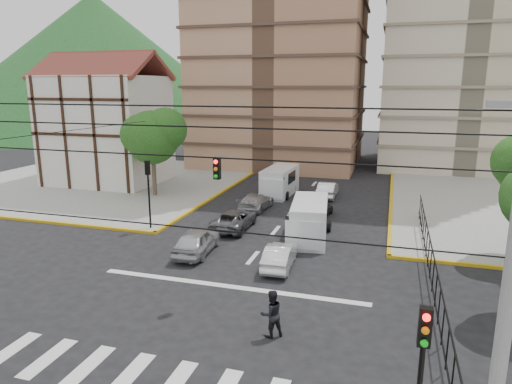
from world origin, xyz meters
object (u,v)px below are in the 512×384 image
at_px(car_silver_front_left, 197,241).
at_px(pedestrian_crosswalk, 271,314).
at_px(van_right_lane, 309,222).
at_px(traffic_light_nw, 148,183).
at_px(car_white_front_right, 280,256).
at_px(traffic_light_se, 421,368).
at_px(van_left_lane, 279,182).

height_order(car_silver_front_left, pedestrian_crosswalk, pedestrian_crosswalk).
bearing_deg(van_right_lane, car_silver_front_left, -151.08).
bearing_deg(van_right_lane, pedestrian_crosswalk, -94.02).
relative_size(van_right_lane, pedestrian_crosswalk, 2.97).
relative_size(traffic_light_nw, car_white_front_right, 1.17).
distance_m(traffic_light_nw, car_silver_front_left, 6.02).
relative_size(car_silver_front_left, car_white_front_right, 1.12).
relative_size(car_silver_front_left, pedestrian_crosswalk, 2.29).
bearing_deg(traffic_light_se, van_right_lane, 108.15).
relative_size(traffic_light_se, van_left_lane, 0.82).
bearing_deg(pedestrian_crosswalk, van_left_lane, -115.44).
distance_m(car_silver_front_left, car_white_front_right, 4.93).
bearing_deg(traffic_light_nw, van_left_lane, 63.98).
height_order(traffic_light_se, car_white_front_right, traffic_light_se).
bearing_deg(van_right_lane, van_left_lane, 105.45).
height_order(traffic_light_nw, van_left_lane, traffic_light_nw).
height_order(van_left_lane, car_white_front_right, van_left_lane).
bearing_deg(van_left_lane, traffic_light_nw, -113.10).
height_order(van_right_lane, car_silver_front_left, van_right_lane).
xyz_separation_m(van_left_lane, car_silver_front_left, (-1.08, -14.71, -0.44)).
height_order(car_silver_front_left, car_white_front_right, car_silver_front_left).
bearing_deg(car_silver_front_left, car_white_front_right, 169.91).
relative_size(traffic_light_nw, van_left_lane, 0.82).
relative_size(traffic_light_se, car_white_front_right, 1.17).
height_order(traffic_light_nw, car_silver_front_left, traffic_light_nw).
bearing_deg(van_left_lane, car_silver_front_left, -91.30).
relative_size(traffic_light_se, pedestrian_crosswalk, 2.40).
bearing_deg(traffic_light_se, car_silver_front_left, 131.20).
bearing_deg(car_silver_front_left, traffic_light_se, 127.95).
xyz_separation_m(car_silver_front_left, car_white_front_right, (4.89, -0.59, -0.10)).
distance_m(car_silver_front_left, pedestrian_crosswalk, 9.47).
distance_m(traffic_light_se, pedestrian_crosswalk, 7.54).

